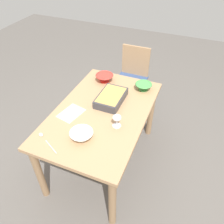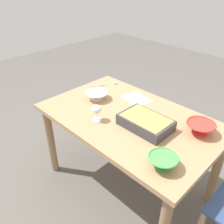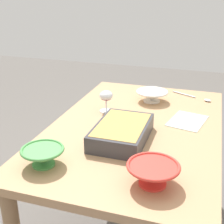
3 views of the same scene
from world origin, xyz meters
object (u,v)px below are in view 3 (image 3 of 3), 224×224
wine_glass (106,97)px  small_bowl (43,156)px  napkin (187,121)px  serving_spoon (199,98)px  casserole_dish (122,131)px  mixing_bowl (152,95)px  dining_table (135,143)px  serving_bowl (153,173)px

wine_glass → small_bowl: size_ratio=0.71×
napkin → serving_spoon: bearing=174.8°
wine_glass → serving_spoon: bearing=127.5°
napkin → wine_glass: bearing=-89.4°
casserole_dish → mixing_bowl: size_ratio=1.83×
wine_glass → serving_spoon: (-0.37, 0.48, -0.08)m
wine_glass → dining_table: bearing=57.1°
serving_bowl → serving_spoon: (-0.98, 0.10, -0.04)m
wine_glass → mixing_bowl: size_ratio=0.64×
serving_bowl → casserole_dish: bearing=-146.0°
napkin → casserole_dish: bearing=-41.2°
dining_table → serving_bowl: size_ratio=6.89×
serving_bowl → napkin: 0.62m
serving_bowl → serving_spoon: 0.99m
serving_spoon → napkin: serving_spoon is taller
dining_table → serving_spoon: 0.59m
mixing_bowl → casserole_dish: bearing=-3.5°
napkin → serving_bowl: bearing=-6.3°
casserole_dish → small_bowl: bearing=-37.6°
mixing_bowl → serving_spoon: size_ratio=0.76×
serving_spoon → mixing_bowl: bearing=-64.0°
dining_table → small_bowl: 0.56m
dining_table → serving_spoon: (-0.50, 0.28, 0.11)m
dining_table → wine_glass: bearing=-122.9°
wine_glass → serving_bowl: bearing=32.3°
small_bowl → casserole_dish: bearing=142.4°
wine_glass → casserole_dish: size_ratio=0.35×
dining_table → napkin: bearing=119.1°
casserole_dish → napkin: (-0.31, 0.27, -0.04)m
dining_table → serving_spoon: serving_spoon is taller
dining_table → wine_glass: (-0.13, -0.20, 0.18)m
serving_bowl → napkin: bearing=173.7°
dining_table → small_bowl: size_ratio=7.67×
mixing_bowl → serving_bowl: serving_bowl is taller
mixing_bowl → serving_bowl: size_ratio=1.00×
casserole_dish → dining_table: bearing=171.9°
serving_spoon → serving_bowl: bearing=-5.9°
dining_table → serving_spoon: size_ratio=5.25×
small_bowl → napkin: small_bowl is taller
mixing_bowl → small_bowl: small_bowl is taller
casserole_dish → napkin: casserole_dish is taller
dining_table → wine_glass: 0.31m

